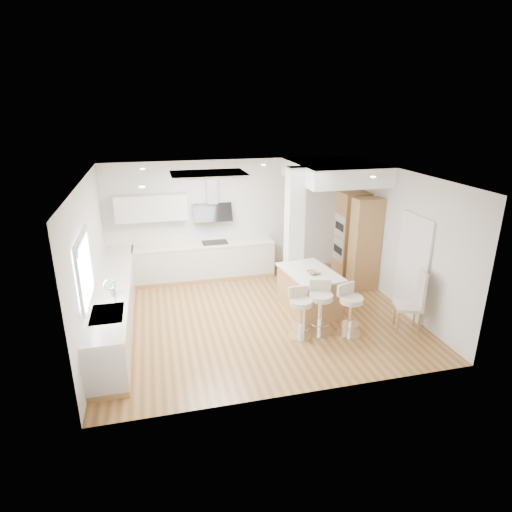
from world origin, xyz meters
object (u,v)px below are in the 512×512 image
object	(u,v)px
bar_stool_a	(300,310)
bar_stool_b	(320,305)
bar_stool_c	(350,308)
dining_chair	(415,299)
peninsula	(309,290)

from	to	relation	value
bar_stool_a	bar_stool_b	distance (m)	0.40
bar_stool_b	bar_stool_c	distance (m)	0.53
bar_stool_b	dining_chair	xyz separation A→B (m)	(1.73, -0.32, 0.07)
bar_stool_b	dining_chair	bearing A→B (deg)	4.25
bar_stool_c	dining_chair	size ratio (longest dim) A/B	0.82
bar_stool_b	dining_chair	distance (m)	1.76
bar_stool_c	dining_chair	distance (m)	1.24
bar_stool_b	bar_stool_c	size ratio (longest dim) A/B	1.03
bar_stool_b	bar_stool_a	bearing A→B (deg)	-159.30
bar_stool_b	bar_stool_c	xyz separation A→B (m)	(0.50, -0.19, -0.02)
peninsula	bar_stool_b	bearing A→B (deg)	-105.88
peninsula	bar_stool_a	world-z (taller)	bar_stool_a
peninsula	dining_chair	world-z (taller)	dining_chair
bar_stool_a	peninsula	bearing A→B (deg)	59.41
bar_stool_c	dining_chair	world-z (taller)	dining_chair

